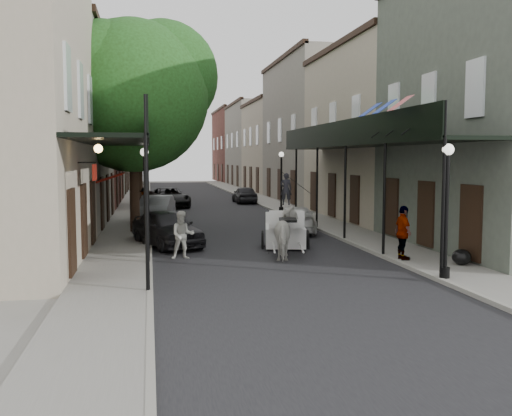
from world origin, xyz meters
name	(u,v)px	position (x,y,z in m)	size (l,w,h in m)	color
ground	(284,273)	(0.00, 0.00, 0.00)	(140.00, 140.00, 0.00)	gray
road	(212,212)	(0.00, 20.00, 0.01)	(8.00, 90.00, 0.01)	black
sidewalk_left	(133,212)	(-5.00, 20.00, 0.06)	(2.20, 90.00, 0.12)	gray
sidewalk_right	(288,210)	(5.00, 20.00, 0.06)	(2.20, 90.00, 0.12)	gray
building_row_left	(88,135)	(-8.60, 30.00, 5.25)	(5.00, 80.00, 10.50)	#AC9E89
building_row_right	(301,136)	(8.60, 30.00, 5.25)	(5.00, 80.00, 10.50)	gray
gallery_left	(127,143)	(-4.79, 6.98, 4.05)	(2.20, 18.05, 4.88)	black
gallery_right	(356,144)	(4.79, 6.98, 4.05)	(2.20, 18.05, 4.88)	black
tree_near	(142,90)	(-4.20, 10.18, 6.49)	(7.31, 6.80, 9.63)	#382619
tree_far	(144,123)	(-4.25, 24.18, 5.84)	(6.45, 6.00, 8.61)	#382619
lamppost_right_near	(446,209)	(4.10, -2.00, 2.05)	(0.32, 0.32, 3.71)	black
lamppost_left	(145,194)	(-4.10, 6.00, 2.05)	(0.32, 0.32, 3.71)	black
lamppost_right_far	(281,181)	(4.10, 18.00, 2.05)	(0.32, 0.32, 3.71)	black
horse	(288,233)	(0.72, 2.47, 0.87)	(0.94, 2.06, 1.74)	beige
carriage	(285,217)	(1.24, 5.14, 1.13)	(2.06, 2.80, 2.91)	black
pedestrian_walking	(183,235)	(-2.84, 3.00, 0.83)	(0.80, 0.63, 1.65)	beige
pedestrian_sidewalk_left	(145,202)	(-4.20, 16.99, 0.94)	(1.05, 0.61, 1.63)	gray
pedestrian_sidewalk_right	(403,233)	(4.20, 0.88, 1.01)	(1.04, 0.43, 1.77)	gray
car_left_near	(167,228)	(-3.28, 5.96, 0.73)	(1.72, 4.27, 1.46)	black
car_left_mid	(156,210)	(-3.60, 14.00, 0.73)	(1.54, 4.43, 1.46)	gray
car_left_far	(169,197)	(-2.60, 24.00, 0.69)	(2.31, 5.00, 1.39)	black
car_right_near	(296,219)	(2.72, 9.06, 0.61)	(1.70, 4.19, 1.22)	silver
car_right_far	(245,195)	(3.22, 26.58, 0.66)	(1.56, 3.87, 1.32)	black
trash_bags	(462,256)	(5.71, -0.16, 0.35)	(0.85, 1.00, 0.50)	black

